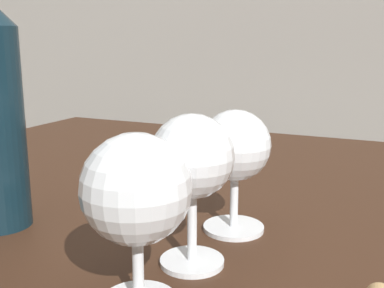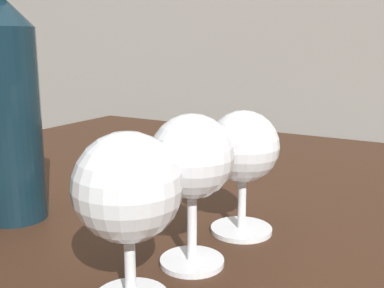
# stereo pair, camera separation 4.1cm
# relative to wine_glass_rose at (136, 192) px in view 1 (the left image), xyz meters

# --- Properties ---
(dining_table) EXTENTS (1.40, 0.86, 0.71)m
(dining_table) POSITION_rel_wine_glass_rose_xyz_m (0.06, 0.31, -0.18)
(dining_table) COLOR #382114
(dining_table) RESTS_ON ground_plane
(wine_glass_rose) EXTENTS (0.09, 0.09, 0.14)m
(wine_glass_rose) POSITION_rel_wine_glass_rose_xyz_m (0.00, 0.00, 0.00)
(wine_glass_rose) COLOR white
(wine_glass_rose) RESTS_ON dining_table
(wine_glass_amber) EXTENTS (0.08, 0.08, 0.14)m
(wine_glass_amber) POSITION_rel_wine_glass_rose_xyz_m (0.01, 0.08, 0.01)
(wine_glass_amber) COLOR white
(wine_glass_amber) RESTS_ON dining_table
(wine_glass_merlot) EXTENTS (0.08, 0.08, 0.13)m
(wine_glass_merlot) POSITION_rel_wine_glass_rose_xyz_m (0.02, 0.17, -0.00)
(wine_glass_merlot) COLOR white
(wine_glass_merlot) RESTS_ON dining_table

